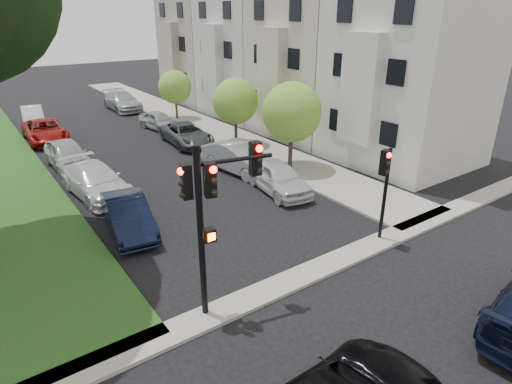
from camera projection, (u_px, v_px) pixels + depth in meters
ground at (352, 306)px, 12.87m from camera, size 140.00×140.00×0.00m
sidewalk_right at (188, 120)px, 34.43m from camera, size 3.50×44.00×0.12m
sidewalk_cross at (308, 274)px, 14.34m from camera, size 60.00×1.00×0.12m
house_a at (414, 36)px, 22.77m from camera, size 7.70×7.55×15.97m
house_b at (317, 31)px, 28.39m from camera, size 7.70×7.55×15.97m
house_c at (253, 27)px, 34.02m from camera, size 7.70×7.55×15.97m
house_d at (206, 25)px, 39.64m from camera, size 7.70×7.55×15.97m
small_tree_a at (292, 112)px, 22.74m from camera, size 3.21×3.21×4.81m
small_tree_b at (235, 101)px, 27.02m from camera, size 2.90×2.90×4.34m
small_tree_c at (175, 87)px, 33.75m from camera, size 2.60×2.60×3.91m
traffic_signal_main at (212, 200)px, 11.34m from camera, size 2.53×0.72×5.16m
traffic_signal_secondary at (385, 179)px, 15.49m from camera, size 0.48×0.39×3.71m
car_parked_0 at (278, 177)px, 20.71m from camera, size 2.38×4.59×1.49m
car_parked_1 at (240, 158)px, 23.23m from camera, size 2.35×5.05×1.60m
car_parked_2 at (187, 134)px, 28.08m from camera, size 2.66×5.11×1.38m
car_parked_3 at (159, 121)px, 31.64m from camera, size 2.12×4.08×1.32m
car_parked_4 at (122, 101)px, 37.76m from camera, size 2.32×5.45×1.57m
car_parked_5 at (128, 215)px, 16.94m from camera, size 2.13×4.53×1.43m
car_parked_6 at (96, 181)px, 20.27m from camera, size 2.54×5.29×1.49m
car_parked_7 at (68, 155)px, 23.78m from camera, size 1.92×4.64×1.57m
car_parked_8 at (45, 131)px, 28.72m from camera, size 2.53×5.25×1.44m
car_parked_9 at (33, 116)px, 33.01m from camera, size 1.93×4.32×1.38m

